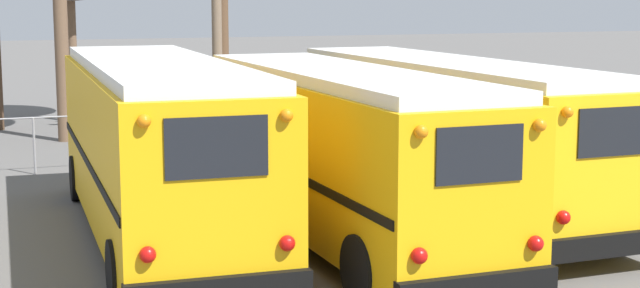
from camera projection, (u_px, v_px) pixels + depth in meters
name	position (u px, v px, depth m)	size (l,w,h in m)	color
ground_plane	(325.00, 231.00, 18.24)	(160.00, 160.00, 0.00)	#5B5956
school_bus_0	(158.00, 142.00, 17.51)	(2.89, 10.38, 3.22)	#EAAA0F
school_bus_1	(341.00, 148.00, 17.25)	(2.55, 9.84, 3.09)	#EAAA0F
school_bus_2	(446.00, 129.00, 19.88)	(2.75, 10.73, 3.06)	yellow
fence_line	(220.00, 126.00, 25.40)	(14.02, 0.06, 1.42)	#939399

